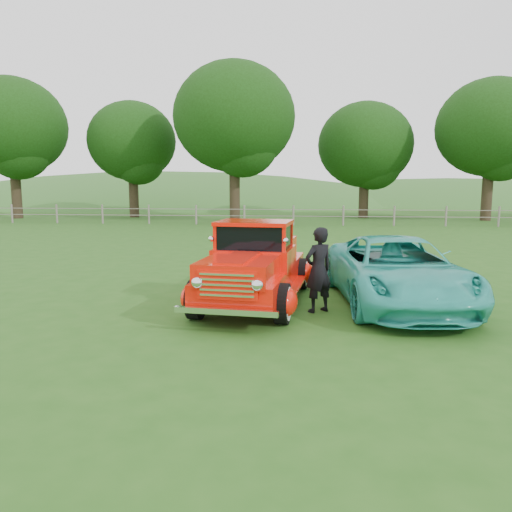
# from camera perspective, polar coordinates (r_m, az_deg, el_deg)

# --- Properties ---
(ground) EXTENTS (140.00, 140.00, 0.00)m
(ground) POSITION_cam_1_polar(r_m,az_deg,el_deg) (8.78, 1.40, -8.68)
(ground) COLOR #235316
(ground) RESTS_ON ground
(distant_hills) EXTENTS (116.00, 60.00, 18.00)m
(distant_hills) POSITION_cam_1_polar(r_m,az_deg,el_deg) (68.37, 1.44, 2.43)
(distant_hills) COLOR #2D5C22
(distant_hills) RESTS_ON ground
(fence_line) EXTENTS (48.00, 0.12, 1.20)m
(fence_line) POSITION_cam_1_polar(r_m,az_deg,el_deg) (30.44, 4.29, 4.67)
(fence_line) COLOR slate
(fence_line) RESTS_ON ground
(tree_far_west) EXTENTS (7.60, 7.60, 9.93)m
(tree_far_west) POSITION_cam_1_polar(r_m,az_deg,el_deg) (40.25, -26.14, 13.15)
(tree_far_west) COLOR black
(tree_far_west) RESTS_ON ground
(tree_mid_west) EXTENTS (6.40, 6.40, 8.46)m
(tree_mid_west) POSITION_cam_1_polar(r_m,az_deg,el_deg) (38.60, -14.00, 12.59)
(tree_mid_west) COLOR black
(tree_mid_west) RESTS_ON ground
(tree_near_west) EXTENTS (8.00, 8.00, 10.42)m
(tree_near_west) POSITION_cam_1_polar(r_m,az_deg,el_deg) (33.95, -2.51, 15.55)
(tree_near_west) COLOR black
(tree_near_west) RESTS_ON ground
(tree_near_east) EXTENTS (6.80, 6.80, 8.33)m
(tree_near_east) POSITION_cam_1_polar(r_m,az_deg,el_deg) (37.73, 12.38, 12.28)
(tree_near_east) COLOR black
(tree_near_east) RESTS_ON ground
(tree_mid_east) EXTENTS (7.20, 7.20, 9.44)m
(tree_mid_east) POSITION_cam_1_polar(r_m,az_deg,el_deg) (37.66, 25.31, 13.11)
(tree_mid_east) COLOR black
(tree_mid_east) RESTS_ON ground
(red_pickup) EXTENTS (2.63, 5.14, 1.78)m
(red_pickup) POSITION_cam_1_polar(r_m,az_deg,el_deg) (10.71, -0.11, -1.18)
(red_pickup) COLOR black
(red_pickup) RESTS_ON ground
(teal_sedan) EXTENTS (2.84, 5.34, 1.43)m
(teal_sedan) POSITION_cam_1_polar(r_m,az_deg,el_deg) (10.98, 15.77, -1.69)
(teal_sedan) COLOR #2CB2A2
(teal_sedan) RESTS_ON ground
(man) EXTENTS (0.75, 0.70, 1.71)m
(man) POSITION_cam_1_polar(r_m,az_deg,el_deg) (10.00, 7.15, -1.59)
(man) COLOR black
(man) RESTS_ON ground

